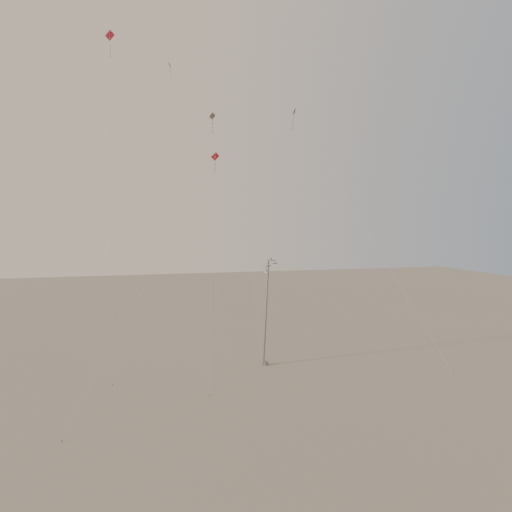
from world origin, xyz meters
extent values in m
plane|color=gray|center=(0.00, 0.00, 0.00)|extent=(160.00, 160.00, 0.00)
cylinder|color=gray|center=(1.99, 6.03, 0.15)|extent=(0.44, 0.44, 0.30)
cylinder|color=gray|center=(1.99, 6.03, 4.69)|extent=(0.63, 0.18, 9.37)
cylinder|color=gray|center=(2.45, 6.03, 9.43)|extent=(0.14, 0.14, 0.18)
cylinder|color=gray|center=(2.67, 6.15, 9.28)|extent=(0.48, 0.29, 0.07)
cylinder|color=gray|center=(2.89, 6.26, 9.13)|extent=(0.06, 0.06, 0.30)
ellipsoid|color=#A9A9A4|center=(2.89, 6.26, 8.98)|extent=(0.52, 0.52, 0.18)
cylinder|color=gray|center=(2.18, 5.89, 8.83)|extent=(0.56, 0.34, 0.07)
cylinder|color=gray|center=(1.92, 5.75, 8.63)|extent=(0.06, 0.06, 0.40)
ellipsoid|color=#A9A9A4|center=(1.92, 5.75, 8.43)|extent=(0.52, 0.52, 0.18)
cube|color=maroon|center=(-11.17, 14.58, 30.51)|extent=(0.92, 0.46, 0.88)
cylinder|color=maroon|center=(-11.18, 14.73, 29.32)|extent=(0.05, 0.24, 1.54)
cylinder|color=beige|center=(-10.93, 9.54, 15.28)|extent=(0.49, 10.09, 30.47)
cylinder|color=gray|center=(-10.69, 4.50, 0.05)|extent=(0.06, 0.06, 0.10)
cube|color=#302A28|center=(-1.58, 13.12, 23.20)|extent=(0.58, 0.45, 0.68)
cylinder|color=#302A28|center=(-1.53, 13.26, 22.26)|extent=(0.08, 0.20, 1.27)
cylinder|color=beige|center=(-2.64, 6.95, 11.63)|extent=(2.13, 12.36, 23.16)
cylinder|color=gray|center=(-3.70, 0.77, 0.05)|extent=(0.06, 0.06, 0.10)
cylinder|color=beige|center=(1.37, 13.73, 21.02)|extent=(0.73, 14.60, 41.95)
cylinder|color=gray|center=(1.73, 6.43, 0.05)|extent=(0.06, 0.06, 0.10)
cube|color=maroon|center=(-1.85, 9.59, 18.63)|extent=(0.78, 0.24, 0.77)
cylinder|color=maroon|center=(-1.86, 9.74, 17.70)|extent=(0.04, 0.19, 1.18)
cylinder|color=beige|center=(-7.26, 3.12, 9.34)|extent=(10.84, 12.95, 18.59)
cylinder|color=gray|center=(-12.67, -3.35, 0.05)|extent=(0.06, 0.06, 0.10)
cube|color=#302A28|center=(7.07, 13.18, 24.28)|extent=(0.37, 0.79, 0.81)
cylinder|color=#302A28|center=(6.92, 13.19, 23.12)|extent=(0.24, 0.04, 1.57)
cylinder|color=beige|center=(11.79, 6.67, 12.16)|extent=(9.45, 13.03, 24.23)
cylinder|color=gray|center=(16.51, 0.16, 0.05)|extent=(0.06, 0.06, 0.10)
cube|color=#8E3717|center=(-5.13, 25.55, 32.56)|extent=(0.32, 0.82, 0.83)
cylinder|color=#8E3717|center=(-4.98, 25.54, 31.50)|extent=(0.22, 0.03, 1.38)
cylinder|color=beige|center=(-2.29, 21.63, 16.30)|extent=(5.70, 7.85, 32.51)
cylinder|color=gray|center=(0.55, 17.71, 0.05)|extent=(0.06, 0.06, 0.10)
camera|label=1|loc=(-7.37, -27.19, 12.08)|focal=28.00mm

